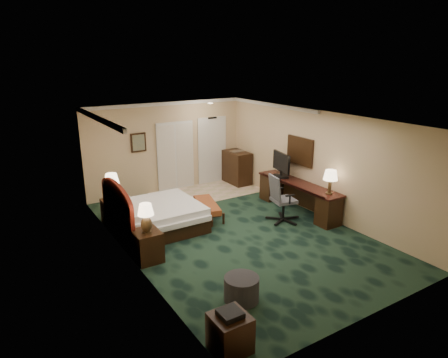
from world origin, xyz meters
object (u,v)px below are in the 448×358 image
nightstand_far (113,212)px  tv (281,165)px  lamp_near (146,218)px  bed_bench (207,210)px  desk (298,197)px  minibar (237,167)px  desk_chair (284,198)px  bed (158,217)px  lamp_far (112,187)px  nightstand_near (147,246)px  side_table (230,333)px  ottoman (242,289)px

nightstand_far → tv: (4.37, -1.14, 0.83)m
nightstand_far → lamp_near: bearing=-89.9°
bed_bench → tv: bearing=11.3°
desk → lamp_near: bearing=-173.7°
lamp_near → minibar: 5.59m
desk → desk_chair: size_ratio=2.25×
bed → desk_chair: size_ratio=1.59×
lamp_far → tv: (4.36, -1.08, 0.18)m
nightstand_near → desk: desk is taller
bed → bed_bench: (1.32, -0.06, -0.09)m
nightstand_near → minibar: size_ratio=0.61×
lamp_far → minibar: (4.40, 1.17, -0.42)m
side_table → minibar: size_ratio=0.53×
ottoman → side_table: side_table is taller
bed → lamp_far: bearing=133.1°
nightstand_far → desk_chair: bearing=-30.1°
nightstand_far → side_table: nightstand_far is taller
lamp_far → minibar: 4.58m
desk → side_table: bearing=-141.5°
nightstand_far → ottoman: bearing=-79.1°
bed → desk: (3.62, -0.90, 0.09)m
nightstand_near → desk_chair: size_ratio=0.52×
nightstand_far → minibar: 4.56m
nightstand_near → nightstand_far: nightstand_near is taller
bed_bench → nightstand_near: bearing=-133.3°
nightstand_far → bed_bench: nightstand_far is taller
bed → desk: desk is taller
ottoman → tv: (3.52, 3.26, 0.92)m
bed_bench → minibar: bearing=57.8°
nightstand_near → bed_bench: bearing=31.1°
side_table → tv: 6.08m
side_table → nightstand_far: bearing=90.3°
lamp_far → bed: bearing=-46.9°
desk → tv: size_ratio=3.09×
bed → tv: 3.67m
bed_bench → tv: 2.43m
lamp_far → side_table: bearing=-89.8°
nightstand_near → tv: 4.56m
bed_bench → side_table: (-2.09, -4.34, 0.06)m
side_table → bed: bearing=80.0°
bed → ottoman: (0.04, -3.49, -0.09)m
bed_bench → minibar: size_ratio=1.20×
ottoman → tv: size_ratio=0.68×
bed → side_table: (-0.78, -4.40, -0.03)m
nightstand_near → lamp_far: 2.27m
nightstand_far → desk_chair: desk_chair is taller
side_table → tv: (4.34, 4.17, 0.85)m
desk → desk_chair: bearing=-157.1°
nightstand_far → desk: desk is taller
nightstand_far → bed_bench: size_ratio=0.48×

